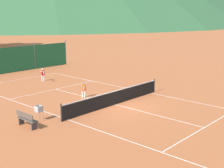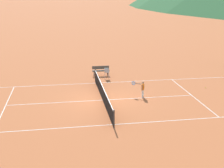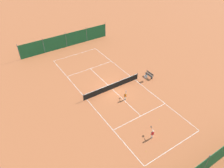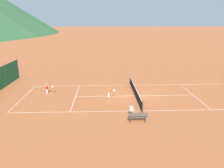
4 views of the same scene
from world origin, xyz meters
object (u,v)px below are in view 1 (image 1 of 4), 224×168
at_px(player_far_service, 43,74).
at_px(tennis_ball_alley_left, 8,85).
at_px(courtside_bench, 27,119).
at_px(ball_hopper, 39,110).
at_px(tennis_ball_far_corner, 52,76).
at_px(tennis_ball_by_net_right, 28,88).
at_px(player_far_baseline, 84,89).
at_px(tennis_net, 115,97).

xyz_separation_m(player_far_service, tennis_ball_alley_left, (-2.97, 0.79, -0.65)).
bearing_deg(courtside_bench, ball_hopper, 19.91).
height_order(tennis_ball_alley_left, courtside_bench, courtside_bench).
bearing_deg(tennis_ball_far_corner, courtside_bench, -132.56).
height_order(player_far_service, tennis_ball_alley_left, player_far_service).
distance_m(ball_hopper, courtside_bench, 1.13).
bearing_deg(tennis_ball_far_corner, tennis_ball_by_net_right, -149.49).
bearing_deg(player_far_baseline, tennis_ball_by_net_right, 102.60).
xyz_separation_m(tennis_ball_alley_left, ball_hopper, (-3.43, -9.35, 0.62)).
distance_m(tennis_ball_by_net_right, courtside_bench, 8.95).
bearing_deg(ball_hopper, tennis_ball_alley_left, 69.86).
bearing_deg(tennis_ball_alley_left, ball_hopper, -110.14).
distance_m(tennis_ball_far_corner, tennis_ball_alley_left, 4.72).
relative_size(player_far_baseline, tennis_ball_far_corner, 16.90).
height_order(player_far_service, tennis_ball_far_corner, player_far_service).
distance_m(player_far_service, tennis_ball_alley_left, 3.14).
distance_m(tennis_net, tennis_ball_alley_left, 10.59).
bearing_deg(courtside_bench, tennis_ball_far_corner, 47.44).
bearing_deg(ball_hopper, player_far_baseline, 19.22).
relative_size(player_far_baseline, courtside_bench, 0.74).
bearing_deg(player_far_service, tennis_ball_by_net_right, -150.07).
distance_m(tennis_ball_alley_left, courtside_bench, 10.72).
distance_m(player_far_service, player_far_baseline, 6.94).
height_order(tennis_net, tennis_ball_alley_left, tennis_net).
distance_m(player_far_baseline, tennis_ball_by_net_right, 5.51).
bearing_deg(ball_hopper, tennis_ball_by_net_right, 61.52).
bearing_deg(tennis_ball_alley_left, courtside_bench, -114.70).
height_order(tennis_ball_far_corner, ball_hopper, ball_hopper).
bearing_deg(ball_hopper, player_far_service, 53.24).
xyz_separation_m(tennis_net, tennis_ball_alley_left, (-1.87, 10.41, -0.47)).
distance_m(player_far_baseline, tennis_ball_far_corner, 8.48).
relative_size(tennis_ball_by_net_right, ball_hopper, 0.07).
height_order(tennis_ball_by_net_right, courtside_bench, courtside_bench).
relative_size(tennis_ball_far_corner, courtside_bench, 0.04).
distance_m(tennis_net, player_far_service, 9.69).
xyz_separation_m(tennis_net, tennis_ball_far_corner, (2.85, 10.69, -0.47)).
bearing_deg(tennis_ball_alley_left, tennis_ball_by_net_right, -79.42).
xyz_separation_m(player_far_baseline, tennis_ball_alley_left, (-1.61, 7.60, -0.62)).
height_order(tennis_ball_far_corner, tennis_ball_by_net_right, same).
distance_m(player_far_service, tennis_ball_by_net_right, 3.01).
distance_m(tennis_ball_alley_left, ball_hopper, 9.98).
bearing_deg(player_far_baseline, tennis_ball_far_corner, 68.51).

